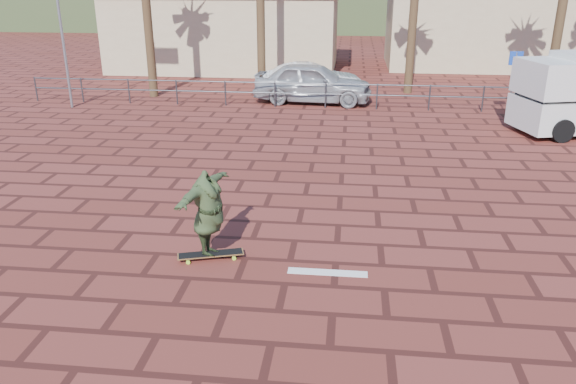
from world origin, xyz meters
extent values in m
plane|color=maroon|center=(0.00, 0.00, 0.00)|extent=(120.00, 120.00, 0.00)
cube|color=white|center=(0.70, -1.20, 0.00)|extent=(1.40, 0.22, 0.01)
cylinder|color=#47494F|center=(-12.00, 12.00, 0.50)|extent=(0.06, 0.06, 1.00)
cylinder|color=#47494F|center=(-10.00, 12.00, 0.50)|extent=(0.06, 0.06, 1.00)
cylinder|color=#47494F|center=(-8.00, 12.00, 0.50)|extent=(0.06, 0.06, 1.00)
cylinder|color=#47494F|center=(-6.00, 12.00, 0.50)|extent=(0.06, 0.06, 1.00)
cylinder|color=#47494F|center=(-4.00, 12.00, 0.50)|extent=(0.06, 0.06, 1.00)
cylinder|color=#47494F|center=(-2.00, 12.00, 0.50)|extent=(0.06, 0.06, 1.00)
cylinder|color=#47494F|center=(0.00, 12.00, 0.50)|extent=(0.06, 0.06, 1.00)
cylinder|color=#47494F|center=(2.00, 12.00, 0.50)|extent=(0.06, 0.06, 1.00)
cylinder|color=#47494F|center=(4.00, 12.00, 0.50)|extent=(0.06, 0.06, 1.00)
cylinder|color=#47494F|center=(6.00, 12.00, 0.50)|extent=(0.06, 0.06, 1.00)
cylinder|color=#47494F|center=(8.00, 12.00, 0.50)|extent=(0.06, 0.06, 1.00)
cylinder|color=#47494F|center=(0.00, 12.00, 0.95)|extent=(24.00, 0.05, 0.05)
cylinder|color=#47494F|center=(0.00, 12.00, 0.55)|extent=(24.00, 0.05, 0.05)
cylinder|color=gray|center=(-10.00, 11.00, 4.00)|extent=(0.10, 0.10, 8.00)
cylinder|color=brown|center=(-7.50, 13.50, 3.50)|extent=(0.36, 0.36, 7.00)
cylinder|color=brown|center=(3.50, 15.50, 3.25)|extent=(0.36, 0.36, 6.50)
cylinder|color=brown|center=(9.00, 14.00, 3.90)|extent=(0.36, 0.36, 7.80)
cube|color=beige|center=(-6.00, 22.00, 2.00)|extent=(12.00, 7.00, 4.00)
cube|color=beige|center=(8.00, 24.00, 2.25)|extent=(10.00, 6.00, 4.50)
cube|color=olive|center=(-1.46, -0.93, 0.10)|extent=(1.23, 0.61, 0.02)
cube|color=black|center=(-1.46, -0.93, 0.12)|extent=(1.18, 0.57, 0.00)
cube|color=silver|center=(-1.85, -1.06, 0.07)|extent=(0.12, 0.21, 0.03)
cube|color=silver|center=(-1.06, -0.81, 0.07)|extent=(0.12, 0.21, 0.03)
cylinder|color=#B7F734|center=(-1.82, -1.17, 0.04)|extent=(0.08, 0.05, 0.08)
cylinder|color=#B7F734|center=(-1.89, -0.94, 0.04)|extent=(0.08, 0.05, 0.08)
cylinder|color=#B7F734|center=(-1.02, -0.92, 0.04)|extent=(0.08, 0.05, 0.08)
cylinder|color=#B7F734|center=(-1.10, -0.70, 0.04)|extent=(0.08, 0.05, 0.08)
imported|color=#324324|center=(-1.46, -0.93, 0.92)|extent=(0.91, 2.04, 1.61)
cube|color=silver|center=(7.23, 8.84, 1.84)|extent=(1.96, 2.34, 1.10)
cube|color=black|center=(6.65, 8.68, 1.43)|extent=(0.47, 1.52, 0.60)
cylinder|color=black|center=(7.58, 7.93, 0.37)|extent=(0.78, 0.44, 0.74)
cylinder|color=black|center=(7.06, 9.80, 0.37)|extent=(0.78, 0.44, 0.74)
imported|color=#A4A7AB|center=(-0.57, 13.00, 0.81)|extent=(4.90, 2.28, 1.62)
imported|color=white|center=(-0.67, 14.00, 0.72)|extent=(4.56, 2.35, 1.43)
cylinder|color=gray|center=(6.78, 11.21, 1.17)|extent=(0.06, 0.06, 2.35)
cube|color=#193FB2|center=(6.78, 11.21, 2.14)|extent=(0.48, 0.10, 0.48)
camera|label=1|loc=(0.98, -9.90, 4.86)|focal=35.00mm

